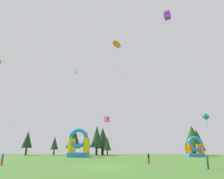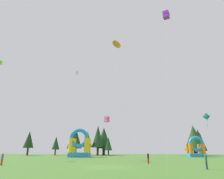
% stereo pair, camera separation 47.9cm
% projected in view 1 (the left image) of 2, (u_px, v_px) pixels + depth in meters
% --- Properties ---
extents(ground_plane, '(120.00, 120.00, 0.00)m').
position_uv_depth(ground_plane, '(107.00, 167.00, 24.58)').
color(ground_plane, '#47752D').
extents(kite_teal_diamond, '(0.96, 1.65, 8.47)m').
position_uv_depth(kite_teal_diamond, '(206.00, 117.00, 37.39)').
color(kite_teal_diamond, '#0C7F7A').
rests_on(kite_teal_diamond, ground_plane).
extents(kite_orange_parafoil, '(4.02, 10.43, 23.43)m').
position_uv_depth(kite_orange_parafoil, '(117.00, 44.00, 40.13)').
color(kite_orange_parafoil, orange).
rests_on(kite_orange_parafoil, ground_plane).
extents(kite_white_box, '(0.73, 10.18, 25.31)m').
position_uv_depth(kite_white_box, '(76.00, 73.00, 60.39)').
color(kite_white_box, white).
rests_on(kite_white_box, ground_plane).
extents(kite_purple_box, '(2.91, 4.93, 20.65)m').
position_uv_depth(kite_purple_box, '(167.00, 16.00, 27.43)').
color(kite_purple_box, purple).
rests_on(kite_purple_box, ground_plane).
extents(kite_pink_box, '(2.49, 3.31, 8.47)m').
position_uv_depth(kite_pink_box, '(107.00, 119.00, 39.81)').
color(kite_pink_box, '#EA599E').
rests_on(kite_pink_box, ground_plane).
extents(person_near_camera, '(0.37, 0.37, 1.64)m').
position_uv_depth(person_near_camera, '(149.00, 157.00, 29.82)').
color(person_near_camera, '#B21E26').
rests_on(person_near_camera, ground_plane).
extents(person_left_edge, '(0.38, 0.38, 1.66)m').
position_uv_depth(person_left_edge, '(3.00, 158.00, 26.72)').
color(person_left_edge, '#B21E26').
rests_on(person_left_edge, ground_plane).
extents(person_midfield, '(0.32, 0.32, 1.62)m').
position_uv_depth(person_midfield, '(207.00, 160.00, 21.83)').
color(person_midfield, navy).
rests_on(person_midfield, ground_plane).
extents(inflatable_blue_arch, '(5.38, 4.35, 7.50)m').
position_uv_depth(inflatable_blue_arch, '(79.00, 146.00, 52.82)').
color(inflatable_blue_arch, '#268CD8').
rests_on(inflatable_blue_arch, ground_plane).
extents(inflatable_red_slide, '(4.35, 3.77, 5.52)m').
position_uv_depth(inflatable_red_slide, '(195.00, 149.00, 54.14)').
color(inflatable_red_slide, '#268CD8').
rests_on(inflatable_red_slide, ground_plane).
extents(tree_row_0, '(3.42, 3.42, 7.98)m').
position_uv_depth(tree_row_0, '(27.00, 140.00, 66.40)').
color(tree_row_0, '#4C331E').
rests_on(tree_row_0, ground_plane).
extents(tree_row_1, '(2.66, 2.66, 6.27)m').
position_uv_depth(tree_row_1, '(55.00, 143.00, 68.21)').
color(tree_row_1, '#4C331E').
rests_on(tree_row_1, ground_plane).
extents(tree_row_2, '(5.21, 5.21, 8.89)m').
position_uv_depth(tree_row_2, '(73.00, 139.00, 68.82)').
color(tree_row_2, '#4C331E').
rests_on(tree_row_2, ground_plane).
extents(tree_row_3, '(3.94, 3.94, 9.01)m').
position_uv_depth(tree_row_3, '(75.00, 138.00, 69.98)').
color(tree_row_3, '#4C331E').
rests_on(tree_row_3, ground_plane).
extents(tree_row_4, '(3.18, 3.18, 7.87)m').
position_uv_depth(tree_row_4, '(86.00, 139.00, 67.08)').
color(tree_row_4, '#4C331E').
rests_on(tree_row_4, ground_plane).
extents(tree_row_5, '(4.22, 4.22, 10.03)m').
position_uv_depth(tree_row_5, '(97.00, 136.00, 68.11)').
color(tree_row_5, '#4C331E').
rests_on(tree_row_5, ground_plane).
extents(tree_row_6, '(5.36, 5.36, 9.56)m').
position_uv_depth(tree_row_6, '(103.00, 138.00, 70.28)').
color(tree_row_6, '#4C331E').
rests_on(tree_row_6, ground_plane).
extents(tree_row_7, '(2.47, 2.47, 5.86)m').
position_uv_depth(tree_row_7, '(107.00, 144.00, 65.68)').
color(tree_row_7, '#4C331E').
rests_on(tree_row_7, ground_plane).
extents(tree_row_8, '(6.49, 6.49, 9.58)m').
position_uv_depth(tree_row_8, '(193.00, 138.00, 63.65)').
color(tree_row_8, '#4C331E').
rests_on(tree_row_8, ground_plane).
extents(tree_row_9, '(2.84, 2.84, 7.25)m').
position_uv_depth(tree_row_9, '(199.00, 140.00, 64.13)').
color(tree_row_9, '#4C331E').
rests_on(tree_row_9, ground_plane).
extents(tree_row_10, '(4.71, 4.71, 8.60)m').
position_uv_depth(tree_row_10, '(197.00, 140.00, 65.99)').
color(tree_row_10, '#4C331E').
rests_on(tree_row_10, ground_plane).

